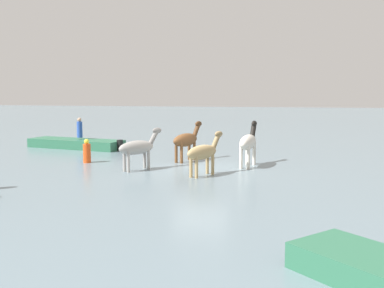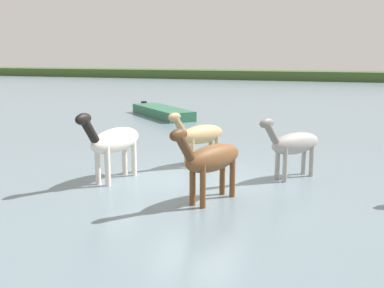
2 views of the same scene
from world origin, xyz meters
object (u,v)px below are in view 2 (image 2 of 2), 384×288
(horse_chestnut_trailing, at_px, (211,159))
(boat_tender_starboard, at_px, (162,113))
(horse_lead, at_px, (200,135))
(horse_rear_stallion, at_px, (293,144))
(horse_mid_herd, at_px, (114,141))

(horse_chestnut_trailing, height_order, boat_tender_starboard, horse_chestnut_trailing)
(horse_chestnut_trailing, relative_size, horse_lead, 1.13)
(horse_lead, distance_m, boat_tender_starboard, 11.86)
(horse_chestnut_trailing, distance_m, horse_lead, 3.81)
(horse_lead, xyz_separation_m, horse_rear_stallion, (2.98, -0.72, 0.02))
(horse_mid_herd, xyz_separation_m, boat_tender_starboard, (-4.00, 12.99, -0.93))
(horse_chestnut_trailing, distance_m, boat_tender_starboard, 15.65)
(horse_rear_stallion, height_order, boat_tender_starboard, horse_rear_stallion)
(boat_tender_starboard, bearing_deg, horse_rear_stallion, -8.38)
(horse_mid_herd, bearing_deg, horse_chestnut_trailing, 81.65)
(horse_mid_herd, height_order, horse_chestnut_trailing, horse_mid_herd)
(horse_chestnut_trailing, xyz_separation_m, horse_rear_stallion, (1.55, 2.81, -0.06))
(horse_mid_herd, xyz_separation_m, horse_lead, (1.63, 2.58, -0.15))
(horse_mid_herd, height_order, horse_rear_stallion, horse_mid_herd)
(horse_mid_herd, relative_size, horse_chestnut_trailing, 1.09)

